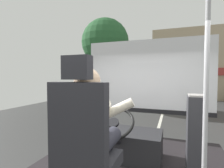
# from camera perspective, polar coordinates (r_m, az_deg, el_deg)

# --- Properties ---
(ground) EXTENTS (18.00, 44.00, 0.06)m
(ground) POSITION_cam_1_polar(r_m,az_deg,el_deg) (10.86, 16.97, -8.28)
(ground) COLOR #363636
(driver_seat) EXTENTS (0.48, 0.48, 1.37)m
(driver_seat) POSITION_cam_1_polar(r_m,az_deg,el_deg) (1.53, -9.21, -21.20)
(driver_seat) COLOR black
(driver_seat) RESTS_ON bus_floor
(bus_driver) EXTENTS (0.72, 0.60, 0.78)m
(bus_driver) POSITION_cam_1_polar(r_m,az_deg,el_deg) (1.56, -7.09, -13.28)
(bus_driver) COLOR #282833
(bus_driver) RESTS_ON driver_seat
(steering_console) EXTENTS (1.10, 1.00, 0.80)m
(steering_console) POSITION_cam_1_polar(r_m,az_deg,el_deg) (2.68, 3.88, -19.05)
(steering_console) COLOR black
(steering_console) RESTS_ON bus_floor
(handrail_pole) EXTENTS (0.04, 0.04, 2.01)m
(handrail_pole) POSITION_cam_1_polar(r_m,az_deg,el_deg) (1.77, 28.98, -4.40)
(handrail_pole) COLOR #B7B7BC
(handrail_pole) RESTS_ON bus_floor
(fare_box) EXTENTS (0.20, 0.27, 0.99)m
(fare_box) POSITION_cam_1_polar(r_m,az_deg,el_deg) (2.41, 26.28, -15.01)
(fare_box) COLOR #333338
(fare_box) RESTS_ON bus_floor
(windshield_panel) EXTENTS (2.50, 0.08, 1.48)m
(windshield_panel) POSITION_cam_1_polar(r_m,az_deg,el_deg) (3.51, 11.56, -0.12)
(windshield_panel) COLOR white
(street_tree) EXTENTS (3.04, 3.04, 5.73)m
(street_tree) POSITION_cam_1_polar(r_m,az_deg,el_deg) (11.32, -2.26, 13.65)
(street_tree) COLOR #4C3828
(street_tree) RESTS_ON ground
(shop_building) EXTENTS (12.54, 6.10, 6.16)m
(shop_building) POSITION_cam_1_polar(r_m,az_deg,el_deg) (19.31, 33.29, 5.36)
(shop_building) COLOR tan
(shop_building) RESTS_ON ground
(parked_car_green) EXTENTS (1.81, 4.39, 1.27)m
(parked_car_green) POSITION_cam_1_polar(r_m,az_deg,el_deg) (18.59, 33.38, -1.99)
(parked_car_green) COLOR #195633
(parked_car_green) RESTS_ON ground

